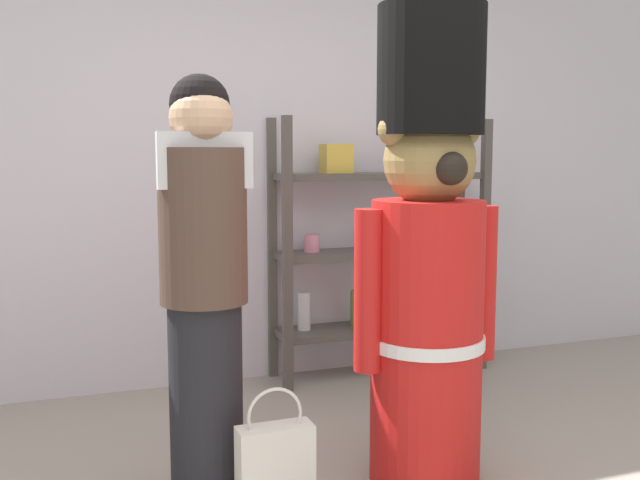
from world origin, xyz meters
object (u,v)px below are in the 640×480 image
object	(u,v)px
merchandise_shelf	(378,247)
teddy_bear_guard	(428,259)
shopping_bag	(275,473)
person_shopper	(204,283)

from	to	relation	value
merchandise_shelf	teddy_bear_guard	distance (m)	1.49
merchandise_shelf	shopping_bag	size ratio (longest dim) A/B	3.01
merchandise_shelf	person_shopper	bearing A→B (deg)	-134.91
merchandise_shelf	shopping_bag	world-z (taller)	merchandise_shelf
merchandise_shelf	shopping_bag	distance (m)	2.00
shopping_bag	merchandise_shelf	bearing A→B (deg)	54.24
merchandise_shelf	shopping_bag	xyz separation A→B (m)	(-1.12, -1.55, -0.58)
merchandise_shelf	shopping_bag	bearing A→B (deg)	-125.76
person_shopper	teddy_bear_guard	bearing A→B (deg)	-6.29
teddy_bear_guard	shopping_bag	bearing A→B (deg)	-168.43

